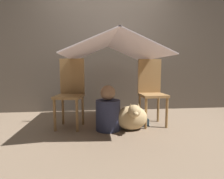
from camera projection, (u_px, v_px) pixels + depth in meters
name	position (u px, v px, depth m)	size (l,w,h in m)	color
ground_plane	(114.00, 131.00, 2.36)	(8.80, 8.80, 0.00)	#7A6651
wall_back	(107.00, 48.00, 3.46)	(7.00, 0.05, 2.50)	#4C4238
chair_left	(71.00, 90.00, 2.51)	(0.42, 0.42, 0.99)	olive
chair_right	(151.00, 89.00, 2.64)	(0.37, 0.37, 0.99)	olive
sheet_canopy	(112.00, 48.00, 2.44)	(1.22, 1.50, 0.27)	silver
person_front	(108.00, 112.00, 2.39)	(0.34, 0.34, 0.62)	#2D3351
dog	(132.00, 117.00, 2.37)	(0.43, 0.40, 0.40)	tan
floor_cushion	(134.00, 120.00, 2.68)	(0.39, 0.31, 0.10)	#4C7FB2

